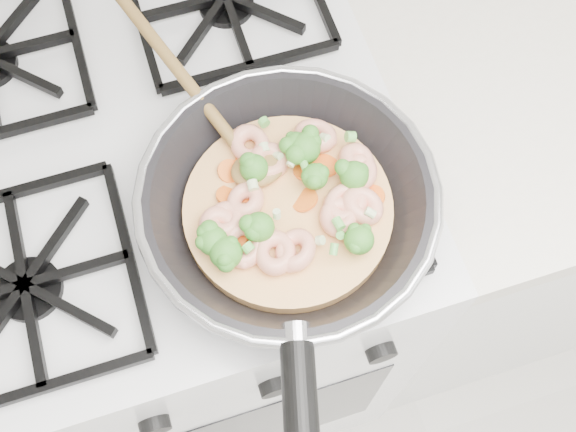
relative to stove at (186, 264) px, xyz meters
name	(u,v)px	position (x,y,z in m)	size (l,w,h in m)	color
stove	(186,264)	(0.00, 0.00, 0.00)	(0.60, 0.60, 0.92)	white
skillet	(288,207)	(0.13, -0.17, 0.50)	(0.31, 0.61, 0.10)	black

